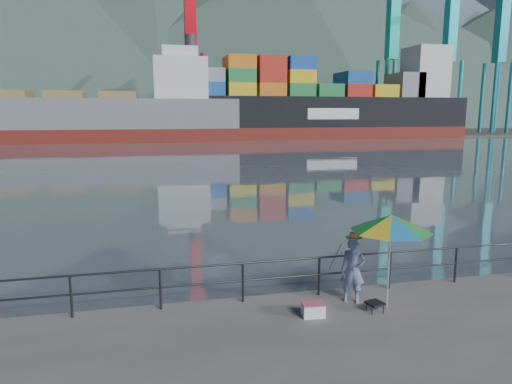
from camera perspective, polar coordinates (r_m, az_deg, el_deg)
harbor_water at (r=138.95m, az=-11.65°, el=7.74°), size 500.00×280.00×0.00m
far_dock at (r=102.78m, az=-5.54°, el=7.22°), size 200.00×40.00×0.40m
guardrail at (r=11.72m, az=3.22°, el=-10.75°), size 22.00×0.06×1.03m
mountains at (r=222.75m, az=-1.94°, el=17.82°), size 600.00×332.80×80.00m
port_cranes at (r=99.54m, az=7.60°, el=16.32°), size 116.00×28.00×38.40m
container_stacks at (r=110.28m, az=9.05°, el=8.93°), size 58.00×5.40×7.80m
fisherman at (r=11.65m, az=12.01°, el=-9.57°), size 0.70×0.60×1.62m
beach_umbrella at (r=11.06m, az=16.53°, el=-3.75°), size 2.31×2.31×2.32m
folding_stool at (r=11.45m, az=14.63°, el=-13.70°), size 0.45×0.45×0.24m
cooler_bag at (r=10.96m, az=7.16°, el=-14.45°), size 0.53×0.38×0.29m
fishing_rod at (r=12.61m, az=9.72°, el=-11.91°), size 0.44×1.72×1.24m
bulk_carrier at (r=83.16m, az=-19.97°, el=8.89°), size 53.56×9.27×14.50m
container_ship at (r=91.22m, az=9.53°, el=10.49°), size 55.96×9.33×18.10m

